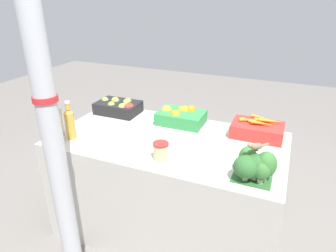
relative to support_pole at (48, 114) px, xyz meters
The scene contains 11 objects.
ground_plane 1.52m from the support_pole, 67.45° to the left, with size 10.00×10.00×0.00m, color slate.
market_table 1.19m from the support_pole, 67.45° to the left, with size 1.67×0.90×0.84m, color #B7B2A8.
support_pole is the anchor object (origin of this frame).
apple_crate 1.15m from the support_pole, 104.06° to the left, with size 0.37×0.25×0.13m.
orange_crate 1.17m from the support_pole, 74.13° to the left, with size 0.37×0.25×0.14m.
carrot_crate 1.45m from the support_pole, 49.43° to the left, with size 0.37×0.25×0.14m.
broccoli_pile 1.13m from the support_pole, 26.07° to the left, with size 0.23×0.21×0.19m.
juice_bottle_cloudy 0.73m from the support_pole, 130.95° to the left, with size 0.07×0.07×0.30m.
juice_bottle_amber 0.68m from the support_pole, 123.42° to the left, with size 0.07×0.07×0.28m.
pickle_jar 0.72m from the support_pole, 50.62° to the left, with size 0.10×0.10×0.12m.
sparrow_bird 1.09m from the support_pole, 26.23° to the left, with size 0.12×0.09×0.05m.
Camera 1 is at (0.76, -1.80, 1.83)m, focal length 32.00 mm.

